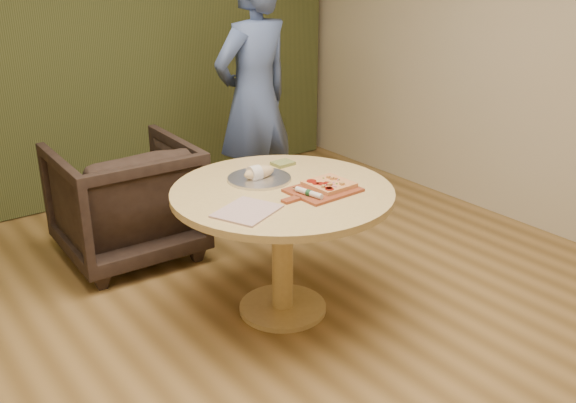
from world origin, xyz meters
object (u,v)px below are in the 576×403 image
(cutlery_roll, at_px, (309,193))
(armchair, at_px, (125,195))
(serving_tray, at_px, (259,179))
(pedestal_table, at_px, (282,213))
(person_standing, at_px, (254,100))
(pizza_paddle, at_px, (322,191))
(bread_roll, at_px, (258,173))
(flatbread_pizza, at_px, (329,184))

(cutlery_roll, xyz_separation_m, armchair, (-0.44, 1.39, -0.34))
(cutlery_roll, distance_m, serving_tray, 0.39)
(pedestal_table, height_order, person_standing, person_standing)
(cutlery_roll, bearing_deg, pizza_paddle, 4.13)
(bread_roll, xyz_separation_m, person_standing, (0.64, 0.98, 0.14))
(pedestal_table, height_order, cutlery_roll, cutlery_roll)
(pedestal_table, relative_size, serving_tray, 3.39)
(armchair, relative_size, person_standing, 0.47)
(serving_tray, height_order, person_standing, person_standing)
(pedestal_table, xyz_separation_m, person_standing, (0.61, 1.18, 0.33))
(serving_tray, bearing_deg, person_standing, 57.30)
(pedestal_table, bearing_deg, pizza_paddle, -48.61)
(armchair, bearing_deg, person_standing, -179.46)
(bread_roll, height_order, person_standing, person_standing)
(pedestal_table, xyz_separation_m, pizza_paddle, (0.14, -0.16, 0.15))
(pizza_paddle, relative_size, person_standing, 0.24)
(person_standing, bearing_deg, armchair, -10.59)
(pedestal_table, relative_size, person_standing, 0.65)
(armchair, height_order, person_standing, person_standing)
(pedestal_table, xyz_separation_m, serving_tray, (-0.02, 0.19, 0.15))
(serving_tray, relative_size, person_standing, 0.19)
(person_standing, bearing_deg, serving_tray, 48.27)
(armchair, distance_m, person_standing, 1.14)
(pedestal_table, bearing_deg, armchair, 108.77)
(pedestal_table, distance_m, cutlery_roll, 0.26)
(cutlery_roll, distance_m, bread_roll, 0.39)
(serving_tray, xyz_separation_m, bread_roll, (-0.01, 0.00, 0.04))
(serving_tray, bearing_deg, bread_roll, 180.00)
(serving_tray, bearing_deg, pizza_paddle, -65.95)
(armchair, bearing_deg, serving_tray, 113.33)
(cutlery_roll, bearing_deg, armchair, 96.47)
(pedestal_table, height_order, flatbread_pizza, flatbread_pizza)
(pizza_paddle, bearing_deg, cutlery_roll, -167.27)
(pizza_paddle, distance_m, armchair, 1.51)
(pizza_paddle, distance_m, flatbread_pizza, 0.07)
(pizza_paddle, relative_size, serving_tray, 1.27)
(bread_roll, bearing_deg, armchair, 110.79)
(pizza_paddle, height_order, serving_tray, serving_tray)
(flatbread_pizza, xyz_separation_m, person_standing, (0.41, 1.32, 0.16))
(flatbread_pizza, xyz_separation_m, serving_tray, (-0.22, 0.34, -0.02))
(cutlery_roll, bearing_deg, flatbread_pizza, 3.09)
(person_standing, bearing_deg, bread_roll, 47.90)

